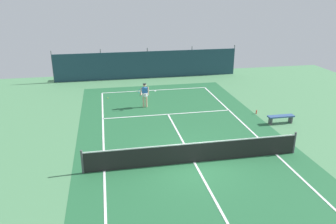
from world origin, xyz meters
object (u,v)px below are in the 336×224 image
Objects in this scene: tennis_net at (195,153)px; tennis_player at (145,94)px; parked_car at (170,63)px; water_bottle at (256,112)px; courtside_bench at (281,117)px; tennis_ball_near_player at (108,98)px.

tennis_player is at bearing 98.90° from tennis_net.
parked_car is (2.45, 18.12, 0.33)m from tennis_net.
parked_car reaches higher than tennis_net.
water_bottle is (6.88, -2.64, -0.84)m from tennis_player.
parked_car is at bearing 103.99° from water_bottle.
tennis_net is 2.36× the size of parked_car.
courtside_bench is at bearing 30.11° from tennis_net.
tennis_net reaches higher than courtside_bench.
parked_car reaches higher than water_bottle.
tennis_ball_near_player is 0.02× the size of parked_car.
parked_car is at bearing 104.93° from courtside_bench.
water_bottle is at bearing 168.62° from tennis_player.
tennis_ball_near_player is at bearing 151.44° from water_bottle.
parked_car reaches higher than courtside_bench.
parked_car is at bearing -100.73° from tennis_player.
tennis_ball_near_player is at bearing 47.73° from parked_car.
courtside_bench is at bearing -68.66° from water_bottle.
courtside_bench is at bearing -34.41° from tennis_ball_near_player.
tennis_player is at bearing 66.38° from parked_car.
tennis_net is at bearing 108.51° from tennis_player.
water_bottle is (3.16, -12.67, -0.72)m from parked_car.
tennis_net reaches higher than water_bottle.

